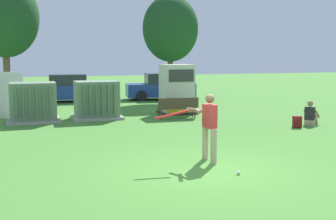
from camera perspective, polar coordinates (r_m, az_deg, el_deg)
ground_plane at (r=10.20m, az=5.62°, el=-8.02°), size 96.00×96.00×0.00m
transformer_west at (r=18.07m, az=-17.82°, el=0.94°), size 2.10×1.70×1.62m
transformer_mid_west at (r=18.41m, az=-9.68°, el=1.30°), size 2.10×1.70×1.62m
generator_enclosure at (r=19.67m, az=1.20°, el=2.81°), size 1.60×1.40×2.30m
park_bench at (r=18.09m, az=1.34°, el=0.49°), size 1.81×0.46×0.92m
batter at (r=10.72m, az=5.39°, el=-1.92°), size 1.61×0.72×1.74m
sports_ball at (r=9.84m, az=9.54°, el=-8.39°), size 0.09×0.09×0.09m
seated_spectator at (r=17.49m, az=18.79°, el=-0.66°), size 0.78×0.68×0.96m
backpack at (r=16.63m, az=17.13°, el=-1.56°), size 0.37×0.33×0.44m
tree_left at (r=24.39m, az=-21.33°, el=11.62°), size 3.60×3.60×6.88m
tree_center_left at (r=24.98m, az=0.33°, el=10.96°), size 3.25×3.25×6.22m
parked_car_leftmost at (r=25.58m, az=-13.71°, el=2.79°), size 4.27×2.06×1.62m
parked_car_left_of_center at (r=26.21m, az=-0.96°, el=3.11°), size 4.37×2.29×1.62m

